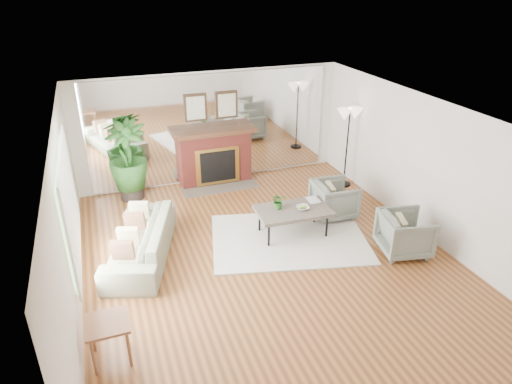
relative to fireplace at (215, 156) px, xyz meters
name	(u,v)px	position (x,y,z in m)	size (l,w,h in m)	color
ground	(267,257)	(0.00, -3.26, -0.66)	(7.00, 7.00, 0.00)	brown
wall_left	(68,223)	(-2.99, -3.26, 0.59)	(0.02, 7.00, 2.50)	white
wall_right	(423,167)	(2.99, -3.26, 0.59)	(0.02, 7.00, 2.50)	white
wall_back	(212,128)	(0.00, 0.23, 0.59)	(6.00, 0.02, 2.50)	white
mirror_panel	(212,128)	(0.00, 0.21, 0.59)	(5.40, 0.04, 2.40)	silver
window_panel	(69,204)	(-2.96, -2.86, 0.69)	(0.04, 2.40, 1.50)	#B2E09E
fireplace	(215,156)	(0.00, 0.00, 0.00)	(1.85, 0.83, 2.05)	maroon
area_rug	(289,238)	(0.58, -2.86, -0.64)	(2.76, 1.97, 0.03)	white
coffee_table	(293,211)	(0.71, -2.72, -0.17)	(1.37, 0.85, 0.53)	#5E554A
sofa	(140,240)	(-2.01, -2.52, -0.33)	(2.25, 0.88, 0.66)	slate
armchair_back	(334,199)	(1.77, -2.33, -0.30)	(0.77, 0.80, 0.73)	gray
armchair_front	(405,234)	(2.27, -3.91, -0.29)	(0.79, 0.81, 0.74)	gray
side_table	(108,328)	(-2.65, -4.70, -0.17)	(0.51, 0.51, 0.58)	brown
potted_ficus	(128,158)	(-1.91, -0.16, 0.25)	(1.05, 1.05, 1.71)	black
floor_lamp	(349,120)	(2.70, -1.12, 0.86)	(0.58, 0.32, 1.78)	black
tabletop_plant	(279,201)	(0.47, -2.60, 0.02)	(0.26, 0.23, 0.29)	#316926
fruit_bowl	(302,208)	(0.86, -2.78, -0.10)	(0.23, 0.23, 0.06)	brown
book	(308,201)	(1.09, -2.53, -0.12)	(0.21, 0.29, 0.02)	brown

